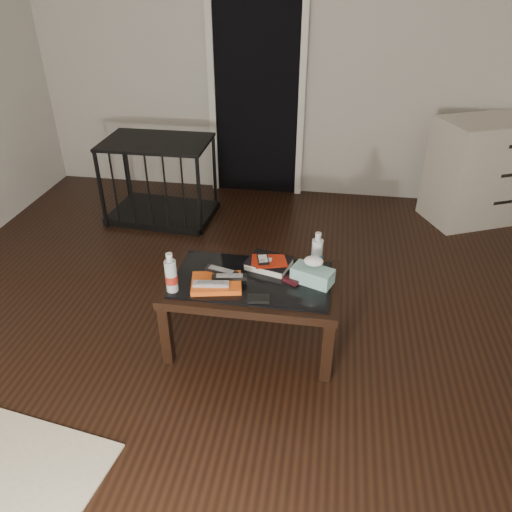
{
  "coord_description": "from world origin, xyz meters",
  "views": [
    {
      "loc": [
        0.33,
        -2.19,
        2.08
      ],
      "look_at": [
        -0.06,
        0.28,
        0.55
      ],
      "focal_mm": 35.0,
      "sensor_mm": 36.0,
      "label": 1
    }
  ],
  "objects": [
    {
      "name": "water_bottle_left",
      "position": [
        -0.48,
        -0.01,
        0.58
      ],
      "size": [
        0.08,
        0.08,
        0.24
      ],
      "primitive_type": "cylinder",
      "rotation": [
        0.0,
        0.0,
        -0.18
      ],
      "color": "#B6BDC2",
      "rests_on": "coffee_table"
    },
    {
      "name": "flip_phone",
      "position": [
        0.16,
        0.17,
        0.47
      ],
      "size": [
        0.1,
        0.09,
        0.02
      ],
      "primitive_type": "cube",
      "rotation": [
        0.0,
        0.0,
        -0.54
      ],
      "color": "#330B11",
      "rests_on": "coffee_table"
    },
    {
      "name": "magazines",
      "position": [
        -0.25,
        0.07,
        0.48
      ],
      "size": [
        0.32,
        0.26,
        0.03
      ],
      "primitive_type": "cube",
      "rotation": [
        0.0,
        0.0,
        0.2
      ],
      "color": "#ED5916",
      "rests_on": "coffee_table"
    },
    {
      "name": "ground",
      "position": [
        0.0,
        0.0,
        0.0
      ],
      "size": [
        5.0,
        5.0,
        0.0
      ],
      "primitive_type": "plane",
      "color": "black",
      "rests_on": "ground"
    },
    {
      "name": "dresser",
      "position": [
        1.8,
        2.23,
        0.45
      ],
      "size": [
        1.3,
        0.95,
        0.9
      ],
      "rotation": [
        0.0,
        0.0,
        0.43
      ],
      "color": "beige",
      "rests_on": "ground"
    },
    {
      "name": "pet_crate",
      "position": [
        -1.15,
        1.74,
        0.23
      ],
      "size": [
        0.95,
        0.67,
        0.71
      ],
      "rotation": [
        0.0,
        0.0,
        -0.08
      ],
      "color": "black",
      "rests_on": "ground"
    },
    {
      "name": "coffee_table",
      "position": [
        -0.06,
        0.17,
        0.4
      ],
      "size": [
        1.0,
        0.6,
        0.46
      ],
      "color": "black",
      "rests_on": "ground"
    },
    {
      "name": "tissue_box",
      "position": [
        0.28,
        0.19,
        0.51
      ],
      "size": [
        0.26,
        0.2,
        0.09
      ],
      "primitive_type": "cube",
      "rotation": [
        0.0,
        0.0,
        -0.37
      ],
      "color": "teal",
      "rests_on": "coffee_table"
    },
    {
      "name": "textbook",
      "position": [
        0.01,
        0.31,
        0.48
      ],
      "size": [
        0.29,
        0.26,
        0.05
      ],
      "primitive_type": "cube",
      "rotation": [
        0.0,
        0.0,
        -0.27
      ],
      "color": "black",
      "rests_on": "coffee_table"
    },
    {
      "name": "water_bottle_right",
      "position": [
        0.29,
        0.34,
        0.58
      ],
      "size": [
        0.08,
        0.08,
        0.24
      ],
      "primitive_type": "cylinder",
      "rotation": [
        0.0,
        0.0,
        -0.22
      ],
      "color": "silver",
      "rests_on": "coffee_table"
    },
    {
      "name": "ipod",
      "position": [
        -0.02,
        0.29,
        0.52
      ],
      "size": [
        0.09,
        0.12,
        0.02
      ],
      "primitive_type": "cube",
      "rotation": [
        0.0,
        0.0,
        0.26
      ],
      "color": "black",
      "rests_on": "dvd_mailers"
    },
    {
      "name": "wallet",
      "position": [
        0.0,
        -0.03,
        0.47
      ],
      "size": [
        0.13,
        0.09,
        0.02
      ],
      "primitive_type": "cube",
      "rotation": [
        0.0,
        0.0,
        0.13
      ],
      "color": "black",
      "rests_on": "coffee_table"
    },
    {
      "name": "remote_black_back",
      "position": [
        -0.24,
        0.16,
        0.5
      ],
      "size": [
        0.21,
        0.1,
        0.02
      ],
      "primitive_type": "cube",
      "rotation": [
        0.0,
        0.0,
        -0.28
      ],
      "color": "black",
      "rests_on": "magazines"
    },
    {
      "name": "dvd_mailers",
      "position": [
        0.01,
        0.31,
        0.51
      ],
      "size": [
        0.2,
        0.16,
        0.01
      ],
      "primitive_type": "cube",
      "rotation": [
        0.0,
        0.0,
        0.12
      ],
      "color": "#AB1F0B",
      "rests_on": "textbook"
    },
    {
      "name": "remote_silver",
      "position": [
        -0.27,
        0.03,
        0.5
      ],
      "size": [
        0.2,
        0.08,
        0.02
      ],
      "primitive_type": "cube",
      "rotation": [
        0.0,
        0.0,
        0.13
      ],
      "color": "#A7A7AC",
      "rests_on": "magazines"
    },
    {
      "name": "room_shell",
      "position": [
        0.0,
        0.0,
        1.62
      ],
      "size": [
        5.0,
        5.0,
        5.0
      ],
      "color": "beige",
      "rests_on": "ground"
    },
    {
      "name": "remote_black_front",
      "position": [
        -0.18,
        0.11,
        0.5
      ],
      "size": [
        0.21,
        0.08,
        0.02
      ],
      "primitive_type": "cube",
      "rotation": [
        0.0,
        0.0,
        0.17
      ],
      "color": "black",
      "rests_on": "magazines"
    },
    {
      "name": "doorway",
      "position": [
        -0.4,
        2.47,
        1.02
      ],
      "size": [
        0.9,
        0.08,
        2.07
      ],
      "color": "black",
      "rests_on": "ground"
    }
  ]
}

